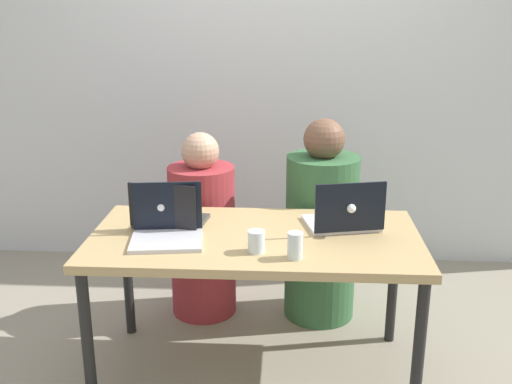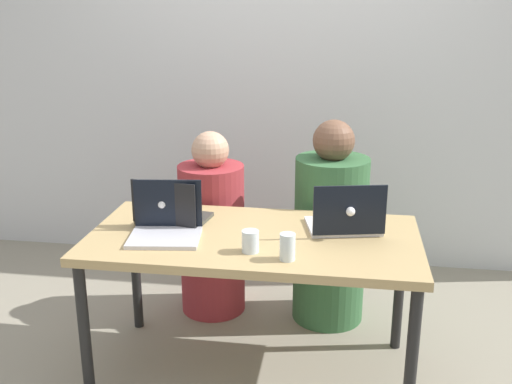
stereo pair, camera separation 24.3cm
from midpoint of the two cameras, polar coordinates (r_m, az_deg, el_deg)
ground_plane at (r=3.02m, az=2.18°, el=-16.71°), size 12.00×12.00×0.00m
back_wall at (r=3.94m, az=4.83°, el=11.16°), size 4.50×0.10×2.53m
desk at (r=2.71m, az=2.33°, el=-5.47°), size 1.48×0.75×0.70m
person_on_left at (r=3.37m, az=-2.14°, el=-3.98°), size 0.39×0.39×1.05m
person_on_right at (r=3.30m, az=9.17°, el=-3.98°), size 0.41×0.41×1.13m
laptop_front_left at (r=2.67m, az=-6.02°, el=-3.20°), size 0.34×0.30×0.24m
laptop_back_right at (r=2.76m, az=10.99°, el=-2.74°), size 0.37×0.32×0.24m
laptop_back_left at (r=2.83m, az=-5.69°, el=-2.05°), size 0.35×0.28×0.22m
water_glass_center at (r=2.50m, az=2.25°, el=-4.90°), size 0.07×0.07×0.09m
water_glass_right at (r=2.43m, az=5.89°, el=-5.43°), size 0.06×0.06×0.11m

